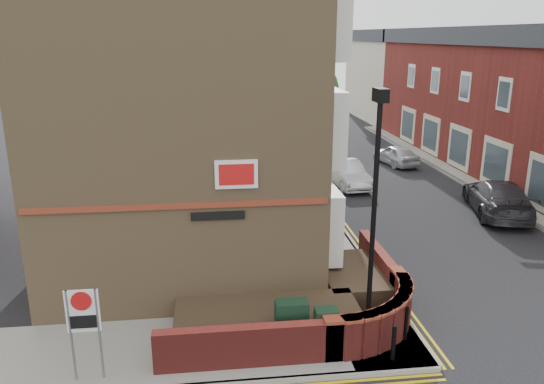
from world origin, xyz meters
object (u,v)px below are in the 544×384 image
at_px(utility_cabinet_large, 292,323).
at_px(silver_car_near, 347,174).
at_px(lamppost, 373,221).
at_px(zone_sign, 83,318).

distance_m(utility_cabinet_large, silver_car_near, 15.25).
relative_size(lamppost, silver_car_near, 1.57).
distance_m(lamppost, utility_cabinet_large, 3.24).
bearing_deg(utility_cabinet_large, silver_car_near, 70.22).
bearing_deg(lamppost, zone_sign, -173.93).
xyz_separation_m(lamppost, silver_car_near, (3.26, 14.45, -2.68)).
bearing_deg(silver_car_near, zone_sign, -128.62).
bearing_deg(zone_sign, silver_car_near, 56.94).
distance_m(utility_cabinet_large, zone_sign, 4.86).
bearing_deg(silver_car_near, utility_cabinet_large, -115.34).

